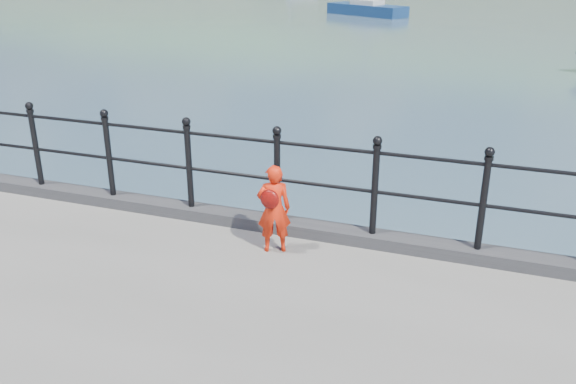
% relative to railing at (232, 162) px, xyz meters
% --- Properties ---
extents(ground, '(600.00, 600.00, 0.00)m').
position_rel_railing_xyz_m(ground, '(-0.00, 0.15, -1.82)').
color(ground, '#2D4251').
rests_on(ground, ground).
extents(kerb, '(60.00, 0.30, 0.15)m').
position_rel_railing_xyz_m(kerb, '(-0.00, -0.00, -0.75)').
color(kerb, '#28282B').
rests_on(kerb, quay).
extents(railing, '(18.11, 0.11, 1.20)m').
position_rel_railing_xyz_m(railing, '(0.00, 0.00, 0.00)').
color(railing, black).
rests_on(railing, kerb).
extents(child, '(0.45, 0.38, 1.05)m').
position_rel_railing_xyz_m(child, '(0.76, -0.54, -0.29)').
color(child, red).
rests_on(child, quay).
extents(sailboat_port, '(5.79, 4.10, 8.16)m').
position_rel_railing_xyz_m(sailboat_port, '(-6.07, 35.03, -1.48)').
color(sailboat_port, navy).
rests_on(sailboat_port, ground).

